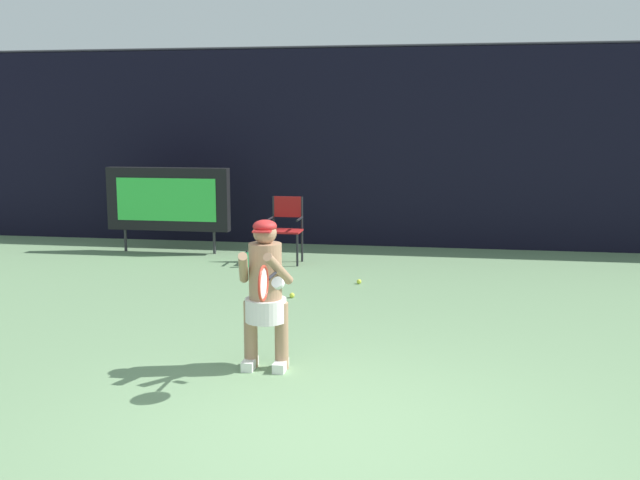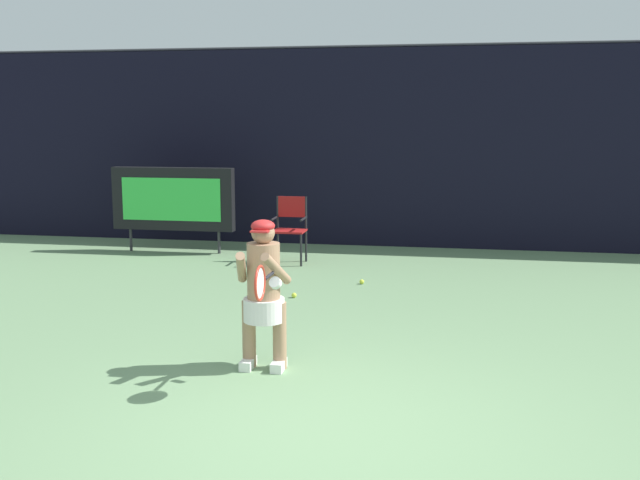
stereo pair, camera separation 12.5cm
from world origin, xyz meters
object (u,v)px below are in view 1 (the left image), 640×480
Objects in this scene: scoreboard at (168,199)px; water_bottle at (247,260)px; umpire_chair at (286,225)px; tennis_ball_spare at (292,295)px; tennis_player at (265,290)px; tennis_ball_loose at (359,282)px; tennis_racket at (264,283)px.

water_bottle is (1.70, -1.06, -0.82)m from scoreboard.
water_bottle is (-0.54, -0.47, -0.50)m from umpire_chair.
scoreboard is 32.35× the size of tennis_ball_spare.
tennis_player is 20.95× the size of tennis_ball_loose.
scoreboard is at bearing 133.64° from tennis_ball_spare.
umpire_chair is at bearing 134.44° from tennis_ball_loose.
tennis_ball_loose and tennis_ball_spare have the same top height.
scoreboard is 4.22m from tennis_ball_loose.
umpire_chair reaches higher than tennis_ball_loose.
umpire_chair is at bearing 106.25° from tennis_racket.
tennis_ball_loose is (0.45, 3.78, -0.73)m from tennis_player.
tennis_racket is at bearing -79.63° from umpire_chair.
tennis_ball_loose is (3.61, -1.98, -0.91)m from scoreboard.
umpire_chair is at bearing -14.70° from scoreboard.
scoreboard is at bearing 151.22° from tennis_ball_loose.
umpire_chair is (2.24, -0.59, -0.33)m from scoreboard.
tennis_ball_loose is 1.00× the size of tennis_ball_spare.
scoreboard is at bearing 148.01° from water_bottle.
umpire_chair is at bearing 103.90° from tennis_ball_spare.
scoreboard is 32.35× the size of tennis_ball_loose.
scoreboard is at bearing 123.16° from tennis_racket.
scoreboard reaches higher than tennis_player.
scoreboard reaches higher than tennis_ball_spare.
water_bottle is 0.19× the size of tennis_player.
scoreboard reaches higher than umpire_chair.
tennis_ball_spare is (-0.78, -0.98, 0.00)m from tennis_ball_loose.
scoreboard reaches higher than tennis_ball_loose.
umpire_chair is 15.88× the size of tennis_ball_spare.
umpire_chair is 0.76× the size of tennis_player.
tennis_player is at bearing -72.76° from water_bottle.
tennis_ball_loose is (1.91, -0.92, -0.09)m from water_bottle.
tennis_player is at bearing -79.95° from umpire_chair.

